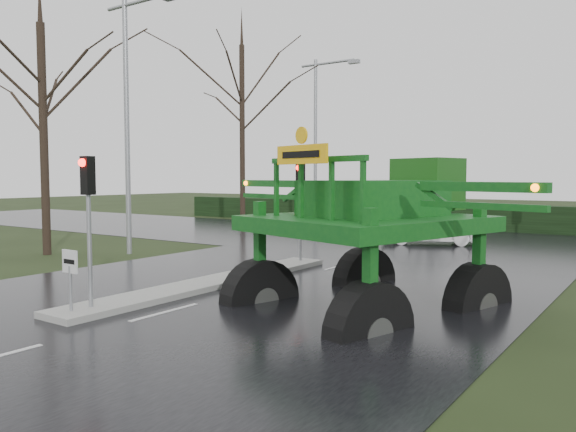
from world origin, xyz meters
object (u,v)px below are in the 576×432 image
Objects in this scene: traffic_signal_mid at (300,191)px; street_light_left_near at (132,102)px; street_light_left_far at (320,128)px; crop_sprayer at (268,202)px; white_sedan at (431,245)px; keep_left_sign at (70,270)px; traffic_signal_near at (88,199)px.

street_light_left_near is (-6.89, -1.49, 3.40)m from traffic_signal_mid.
crop_sprayer is (9.25, -17.53, -3.54)m from street_light_left_far.
white_sedan is (1.59, 8.34, -2.59)m from traffic_signal_mid.
street_light_left_far reaches higher than keep_left_sign.
traffic_signal_near is 1.00× the size of traffic_signal_mid.
traffic_signal_mid is 7.83m from street_light_left_near.
street_light_left_near is 1.00× the size of street_light_left_far.
street_light_left_far reaches higher than crop_sprayer.
street_light_left_near is (-6.89, 7.50, 4.93)m from keep_left_sign.
street_light_left_far reaches higher than traffic_signal_mid.
keep_left_sign is 9.12m from traffic_signal_mid.
traffic_signal_near and traffic_signal_mid have the same top height.
crop_sprayer is (9.25, -3.53, -3.54)m from street_light_left_near.
street_light_left_far is 1.12× the size of crop_sprayer.
traffic_signal_near is 10.40m from street_light_left_near.
street_light_left_far is (-6.89, 21.50, 4.93)m from keep_left_sign.
keep_left_sign is at bearing -90.00° from traffic_signal_near.
traffic_signal_near is at bearing 90.00° from keep_left_sign.
crop_sprayer reaches higher than keep_left_sign.
traffic_signal_mid is at bearing 12.21° from street_light_left_near.
keep_left_sign is 11.32m from street_light_left_near.
street_light_left_near is at bearing 176.00° from crop_sprayer.
white_sedan is at bearing -26.16° from street_light_left_far.
traffic_signal_near is (0.00, 0.49, 1.53)m from keep_left_sign.
white_sedan is at bearing 49.20° from street_light_left_near.
crop_sprayer is (2.35, 3.97, 1.39)m from keep_left_sign.
street_light_left_near is at bearing -167.79° from traffic_signal_mid.
crop_sprayer is (2.35, 3.48, -0.14)m from traffic_signal_near.
crop_sprayer is 2.03× the size of white_sedan.
white_sedan is at bearing 84.75° from keep_left_sign.
traffic_signal_mid is at bearing 90.00° from keep_left_sign.
street_light_left_far is 20.13m from crop_sprayer.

